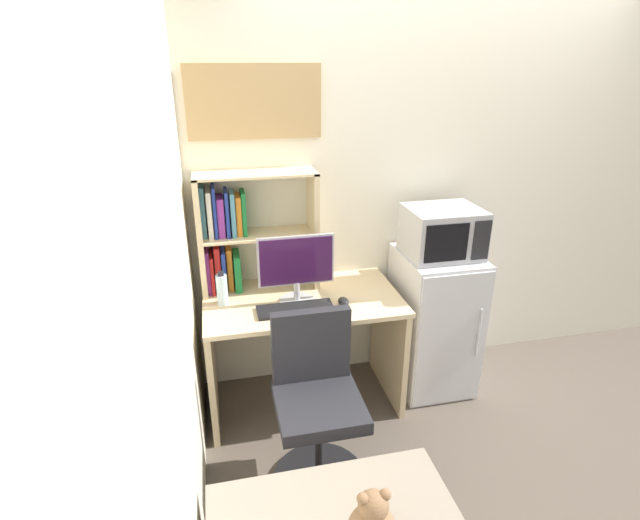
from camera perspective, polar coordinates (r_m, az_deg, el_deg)
wall_back at (r=3.54m, az=19.23°, el=8.48°), size 6.40×0.04×2.60m
wall_left at (r=1.53m, az=-18.04°, el=-9.59°), size 0.04×4.40×2.60m
desk at (r=3.05m, az=-1.99°, el=-8.42°), size 1.17×0.66×0.76m
hutch_bookshelf at (r=2.96m, az=-9.30°, el=3.22°), size 0.71×0.24×0.72m
monitor at (r=2.80m, az=-2.79°, el=-0.75°), size 0.44×0.20×0.41m
keyboard at (r=2.79m, az=-2.89°, el=-5.74°), size 0.43×0.16×0.02m
computer_mouse at (r=2.85m, az=2.75°, el=-4.82°), size 0.06×0.09×0.04m
water_bottle at (r=2.88m, az=-11.34°, el=-3.35°), size 0.07×0.07×0.20m
mini_fridge at (r=3.35m, az=13.08°, el=-6.89°), size 0.47×0.56×0.94m
microwave at (r=3.10m, az=14.06°, el=3.19°), size 0.44×0.38×0.30m
desk_chair at (r=2.61m, az=-0.37°, el=-17.23°), size 0.49×0.49×0.93m
wall_corkboard at (r=2.91m, az=-7.66°, el=17.79°), size 0.76×0.02×0.41m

